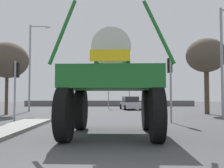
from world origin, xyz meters
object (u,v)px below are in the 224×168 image
(traffic_signal_near_left, at_px, (16,78))
(streetlight_near_right, at_px, (224,56))
(sedan_ahead, at_px, (130,103))
(bare_tree_left, at_px, (7,60))
(streetlight_far_left, at_px, (31,63))
(traffic_signal_near_right, at_px, (170,74))
(bare_tree_right, at_px, (206,56))
(oversize_sprayer, at_px, (112,81))
(traffic_signal_far_right, at_px, (129,90))
(traffic_signal_far_left, at_px, (108,85))

(traffic_signal_near_left, distance_m, streetlight_near_right, 13.77)
(sedan_ahead, relative_size, bare_tree_left, 0.71)
(traffic_signal_near_left, distance_m, streetlight_far_left, 11.94)
(traffic_signal_near_right, bearing_deg, streetlight_far_left, 135.39)
(streetlight_far_left, bearing_deg, bare_tree_right, -14.25)
(oversize_sprayer, distance_m, bare_tree_right, 14.93)
(bare_tree_right, bearing_deg, traffic_signal_far_right, 119.27)
(traffic_signal_far_left, distance_m, streetlight_near_right, 16.96)
(streetlight_far_left, height_order, bare_tree_left, streetlight_far_left)
(traffic_signal_far_left, bearing_deg, traffic_signal_far_right, 0.32)
(traffic_signal_far_right, xyz_separation_m, streetlight_near_right, (5.53, -14.83, 1.95))
(traffic_signal_far_left, bearing_deg, traffic_signal_near_right, -78.19)
(traffic_signal_near_right, distance_m, streetlight_far_left, 16.38)
(traffic_signal_far_right, bearing_deg, bare_tree_right, -60.73)
(streetlight_far_left, bearing_deg, bare_tree_left, -95.93)
(bare_tree_right, bearing_deg, sedan_ahead, 126.92)
(traffic_signal_far_right, height_order, streetlight_far_left, streetlight_far_left)
(oversize_sprayer, height_order, bare_tree_right, bare_tree_right)
(traffic_signal_far_right, height_order, streetlight_near_right, streetlight_near_right)
(traffic_signal_far_left, bearing_deg, sedan_ahead, -44.99)
(traffic_signal_far_right, relative_size, bare_tree_right, 0.49)
(oversize_sprayer, xyz_separation_m, streetlight_far_left, (-8.19, 16.29, 2.86))
(sedan_ahead, height_order, traffic_signal_near_left, traffic_signal_near_left)
(traffic_signal_near_left, height_order, traffic_signal_far_left, traffic_signal_far_left)
(bare_tree_right, bearing_deg, traffic_signal_far_left, 129.06)
(traffic_signal_near_left, height_order, bare_tree_left, bare_tree_left)
(traffic_signal_far_left, xyz_separation_m, traffic_signal_far_right, (2.63, 0.01, -0.68))
(streetlight_far_left, bearing_deg, traffic_signal_near_left, -76.85)
(traffic_signal_near_left, height_order, streetlight_near_right, streetlight_near_right)
(traffic_signal_far_right, bearing_deg, traffic_signal_near_left, -113.75)
(traffic_signal_near_left, relative_size, bare_tree_left, 0.59)
(sedan_ahead, bearing_deg, traffic_signal_far_left, 37.08)
(bare_tree_left, bearing_deg, streetlight_far_left, 84.07)
(traffic_signal_near_right, bearing_deg, bare_tree_left, 151.53)
(streetlight_far_left, height_order, bare_tree_right, streetlight_far_left)
(traffic_signal_near_left, xyz_separation_m, traffic_signal_far_left, (5.19, 17.75, 0.45))
(oversize_sprayer, relative_size, streetlight_near_right, 0.68)
(bare_tree_right, bearing_deg, traffic_signal_near_left, -152.19)
(traffic_signal_far_right, distance_m, streetlight_near_right, 15.95)
(oversize_sprayer, relative_size, bare_tree_left, 0.87)
(traffic_signal_far_left, relative_size, traffic_signal_far_right, 1.29)
(sedan_ahead, relative_size, streetlight_near_right, 0.56)
(sedan_ahead, relative_size, traffic_signal_near_right, 1.13)
(streetlight_far_left, bearing_deg, oversize_sprayer, -63.32)
(oversize_sprayer, bearing_deg, traffic_signal_near_right, -31.94)
(oversize_sprayer, height_order, traffic_signal_far_left, oversize_sprayer)
(traffic_signal_near_left, distance_m, traffic_signal_far_left, 18.50)
(traffic_signal_far_right, height_order, bare_tree_left, bare_tree_left)
(sedan_ahead, relative_size, traffic_signal_far_right, 1.33)
(traffic_signal_near_right, xyz_separation_m, streetlight_near_right, (4.44, 2.94, 1.51))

